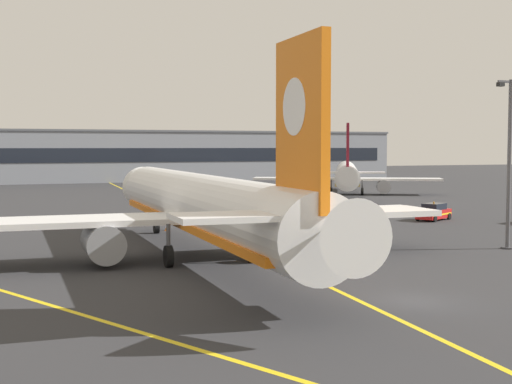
% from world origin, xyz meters
% --- Properties ---
extents(ground_plane, '(400.00, 400.00, 0.00)m').
position_xyz_m(ground_plane, '(0.00, 0.00, 0.00)').
color(ground_plane, '#2D2D30').
extents(taxiway_centreline, '(14.04, 179.50, 0.01)m').
position_xyz_m(taxiway_centreline, '(0.00, 30.00, 0.00)').
color(taxiway_centreline, yellow).
rests_on(taxiway_centreline, ground).
extents(taxiway_lead_in_stripe, '(24.77, 54.89, 0.01)m').
position_xyz_m(taxiway_lead_in_stripe, '(-14.00, 2.00, 0.00)').
color(taxiway_lead_in_stripe, yellow).
rests_on(taxiway_lead_in_stripe, ground).
extents(airliner_foreground, '(32.17, 41.50, 11.65)m').
position_xyz_m(airliner_foreground, '(-5.35, 15.04, 3.37)').
color(airliner_foreground, white).
rests_on(airliner_foreground, ground).
extents(airliner_background, '(26.42, 32.94, 10.13)m').
position_xyz_m(airliner_background, '(33.02, 65.64, 2.93)').
color(airliner_background, white).
rests_on(airliner_background, ground).
extents(apron_lamp_post, '(2.24, 0.90, 11.72)m').
position_xyz_m(apron_lamp_post, '(15.93, 11.96, 6.16)').
color(apron_lamp_post, '#515156').
rests_on(apron_lamp_post, ground).
extents(service_car_nearest, '(4.55, 3.57, 1.79)m').
position_xyz_m(service_car_nearest, '(22.75, 29.93, 0.77)').
color(service_car_nearest, red).
rests_on(service_car_nearest, ground).
extents(safety_cone_by_nose_gear, '(0.44, 0.44, 0.55)m').
position_xyz_m(safety_cone_by_nose_gear, '(-3.44, 31.18, 0.26)').
color(safety_cone_by_nose_gear, orange).
rests_on(safety_cone_by_nose_gear, ground).
extents(terminal_building, '(130.86, 12.40, 10.50)m').
position_xyz_m(terminal_building, '(4.68, 119.11, 5.26)').
color(terminal_building, gray).
rests_on(terminal_building, ground).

